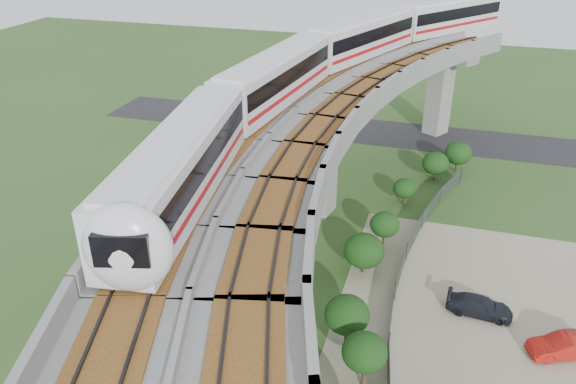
% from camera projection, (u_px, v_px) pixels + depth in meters
% --- Properties ---
extents(ground, '(160.00, 160.00, 0.00)m').
position_uv_depth(ground, '(272.00, 278.00, 39.26)').
color(ground, '#335321').
rests_on(ground, ground).
extents(dirt_lot, '(18.00, 26.00, 0.04)m').
position_uv_depth(dirt_lot, '(482.00, 336.00, 34.00)').
color(dirt_lot, gray).
rests_on(dirt_lot, ground).
extents(asphalt_road, '(60.00, 8.00, 0.03)m').
position_uv_depth(asphalt_road, '(353.00, 130.00, 64.76)').
color(asphalt_road, '#232326').
rests_on(asphalt_road, ground).
extents(viaduct, '(19.58, 73.98, 11.40)m').
position_uv_depth(viaduct, '(331.00, 168.00, 34.11)').
color(viaduct, '#99968E').
rests_on(viaduct, ground).
extents(metro_train, '(18.52, 59.76, 3.64)m').
position_uv_depth(metro_train, '(344.00, 60.00, 44.35)').
color(metro_train, silver).
rests_on(metro_train, ground).
extents(fence, '(3.87, 38.73, 1.50)m').
position_uv_depth(fence, '(415.00, 295.00, 36.44)').
color(fence, '#2D382D').
rests_on(fence, ground).
extents(tree_0, '(2.58, 2.58, 3.09)m').
position_uv_depth(tree_0, '(458.00, 153.00, 53.74)').
color(tree_0, '#382314').
rests_on(tree_0, ground).
extents(tree_1, '(2.49, 2.49, 2.83)m').
position_uv_depth(tree_1, '(436.00, 163.00, 52.20)').
color(tree_1, '#382314').
rests_on(tree_1, ground).
extents(tree_2, '(2.00, 2.00, 2.42)m').
position_uv_depth(tree_2, '(405.00, 188.00, 48.12)').
color(tree_2, '#382314').
rests_on(tree_2, ground).
extents(tree_3, '(2.20, 2.20, 3.22)m').
position_uv_depth(tree_3, '(385.00, 225.00, 41.33)').
color(tree_3, '#382314').
rests_on(tree_3, ground).
extents(tree_4, '(2.86, 2.86, 3.04)m').
position_uv_depth(tree_4, '(364.00, 251.00, 39.07)').
color(tree_4, '#382314').
rests_on(tree_4, ground).
extents(tree_5, '(2.64, 2.64, 3.47)m').
position_uv_depth(tree_5, '(347.00, 315.00, 32.23)').
color(tree_5, '#382314').
rests_on(tree_5, ground).
extents(tree_6, '(2.44, 2.44, 3.40)m').
position_uv_depth(tree_6, '(364.00, 352.00, 29.53)').
color(tree_6, '#382314').
rests_on(tree_6, ground).
extents(car_red, '(4.28, 2.85, 1.33)m').
position_uv_depth(car_red, '(564.00, 346.00, 32.29)').
color(car_red, '#A7150F').
rests_on(car_red, dirt_lot).
extents(car_dark, '(4.19, 1.93, 1.19)m').
position_uv_depth(car_dark, '(480.00, 306.00, 35.59)').
color(car_dark, black).
rests_on(car_dark, dirt_lot).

